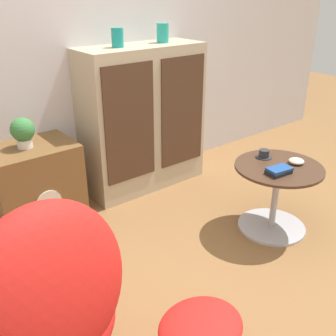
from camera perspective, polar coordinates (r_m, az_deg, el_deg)
The scene contains 13 objects.
ground_plane at distance 2.40m, azimuth 4.10°, elevation -16.59°, with size 12.00×12.00×0.00m, color olive.
wall_back at distance 3.07m, azimuth -15.20°, elevation 18.78°, with size 6.40×0.06×2.60m.
sideboard at distance 3.27m, azimuth -3.63°, elevation 7.13°, with size 1.03×0.40×1.18m.
tv_console at distance 2.96m, azimuth -18.65°, elevation -2.32°, with size 0.59×0.44×0.59m.
egg_chair at distance 1.71m, azimuth -17.59°, elevation -19.36°, with size 0.81×0.77×0.94m.
ottoman at distance 1.92m, azimuth 4.76°, elevation -22.48°, with size 0.41×0.35×0.25m.
coffee_table at distance 2.83m, azimuth 15.33°, elevation -3.56°, with size 0.59×0.59×0.49m.
vase_leftmost at distance 3.02m, azimuth -7.35°, elevation 18.27°, with size 0.09×0.09×0.14m.
vase_inner_left at distance 3.25m, azimuth -0.79°, elevation 19.02°, with size 0.10×0.10×0.15m.
potted_plant at distance 2.80m, azimuth -20.32°, elevation 5.02°, with size 0.16×0.16×0.21m.
teacup at distance 2.84m, azimuth 13.76°, elevation 1.94°, with size 0.11×0.11×0.06m.
book_stack at distance 2.62m, azimuth 15.80°, elevation -0.40°, with size 0.18×0.12×0.04m.
bowl at distance 2.80m, azimuth 18.13°, elevation 0.97°, with size 0.11×0.11×0.04m.
Camera 1 is at (-1.24, -1.30, 1.59)m, focal length 42.00 mm.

